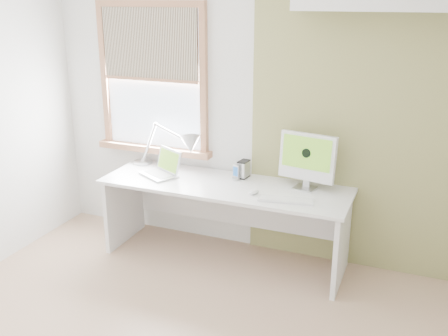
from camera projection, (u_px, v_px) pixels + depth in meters
The scene contains 11 objects.
room at pixel (158, 173), 3.05m from camera, with size 4.04×3.54×2.64m.
accent_wall at pixel (368, 123), 4.22m from camera, with size 2.00×0.02×2.60m, color #8D8952.
window at pixel (152, 80), 4.83m from camera, with size 1.20×0.14×1.42m.
desk at pixel (227, 202), 4.60m from camera, with size 2.20×0.70×0.73m.
desk_lamp at pixel (181, 146), 4.82m from camera, with size 0.76×0.31×0.43m.
laptop at pixel (163, 169), 4.70m from camera, with size 0.42×0.39×0.23m.
phone_dock at pixel (236, 176), 4.58m from camera, with size 0.09×0.09×0.14m.
external_drive at pixel (244, 169), 4.63m from camera, with size 0.09×0.13×0.16m.
imac at pixel (307, 158), 4.31m from camera, with size 0.50×0.20×0.48m.
keyboard at pixel (286, 200), 4.12m from camera, with size 0.46×0.19×0.02m.
mouse at pixel (254, 192), 4.26m from camera, with size 0.06×0.11×0.03m, color white.
Camera 1 is at (1.44, -2.52, 2.30)m, focal length 41.09 mm.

